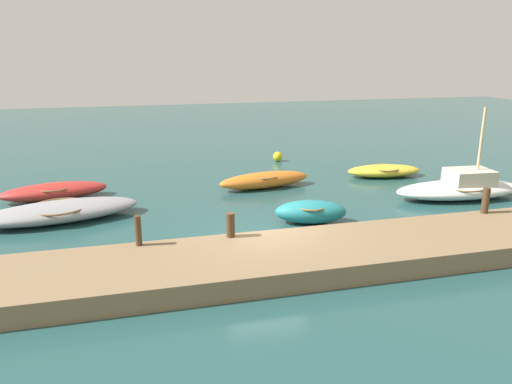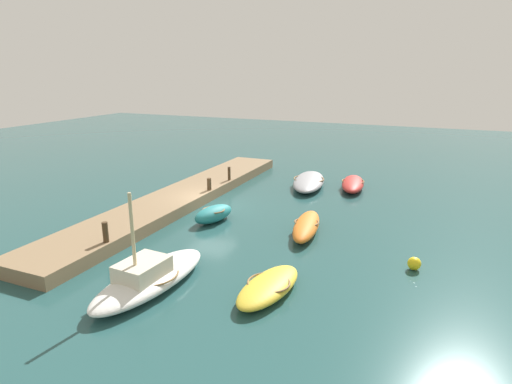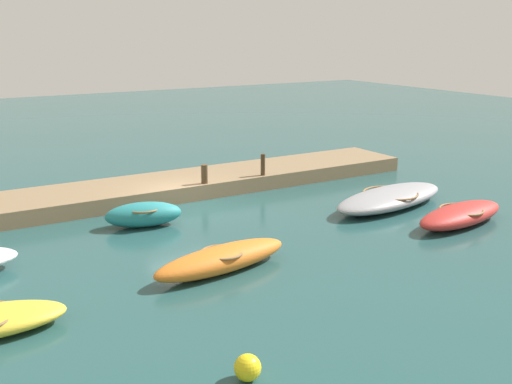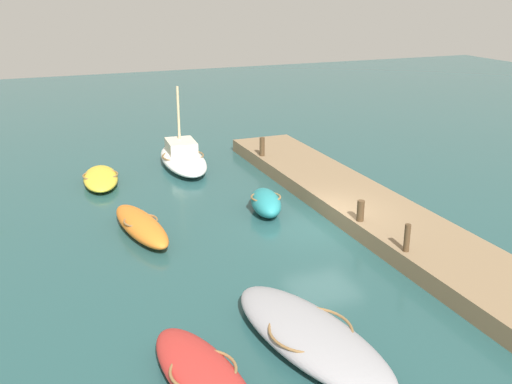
{
  "view_description": "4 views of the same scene",
  "coord_description": "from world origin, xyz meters",
  "px_view_note": "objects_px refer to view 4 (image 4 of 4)",
  "views": [
    {
      "loc": [
        -3.81,
        -13.97,
        5.91
      ],
      "look_at": [
        0.58,
        3.04,
        0.79
      ],
      "focal_mm": 34.25,
      "sensor_mm": 36.0,
      "label": 1
    },
    {
      "loc": [
        20.56,
        11.7,
        7.56
      ],
      "look_at": [
        0.09,
        2.87,
        1.21
      ],
      "focal_mm": 30.32,
      "sensor_mm": 36.0,
      "label": 2
    },
    {
      "loc": [
        9.2,
        20.28,
        6.43
      ],
      "look_at": [
        -0.65,
        3.96,
        1.38
      ],
      "focal_mm": 43.81,
      "sensor_mm": 36.0,
      "label": 3
    },
    {
      "loc": [
        -17.33,
        9.64,
        8.27
      ],
      "look_at": [
        1.32,
        2.13,
        1.2
      ],
      "focal_mm": 41.71,
      "sensor_mm": 36.0,
      "label": 4
    }
  ],
  "objects_px": {
    "mooring_post_west": "(407,238)",
    "sailboat_white": "(183,157)",
    "mooring_post_mid_east": "(262,147)",
    "rowboat_yellow": "(101,178)",
    "mooring_post_mid_west": "(361,211)",
    "rowboat_orange": "(141,225)",
    "motorboat_grey": "(310,336)",
    "rowboat_red": "(203,377)",
    "dinghy_teal": "(266,202)"
  },
  "relations": [
    {
      "from": "rowboat_yellow",
      "to": "mooring_post_mid_west",
      "type": "xyz_separation_m",
      "value": [
        -9.11,
        -7.45,
        0.68
      ]
    },
    {
      "from": "rowboat_yellow",
      "to": "mooring_post_west",
      "type": "distance_m",
      "value": 13.94
    },
    {
      "from": "dinghy_teal",
      "to": "mooring_post_mid_east",
      "type": "distance_m",
      "value": 5.88
    },
    {
      "from": "sailboat_white",
      "to": "mooring_post_mid_west",
      "type": "xyz_separation_m",
      "value": [
        -10.42,
        -3.41,
        0.52
      ]
    },
    {
      "from": "sailboat_white",
      "to": "mooring_post_mid_west",
      "type": "distance_m",
      "value": 10.97
    },
    {
      "from": "rowboat_red",
      "to": "mooring_post_mid_east",
      "type": "relative_size",
      "value": 4.95
    },
    {
      "from": "rowboat_yellow",
      "to": "rowboat_red",
      "type": "distance_m",
      "value": 14.98
    },
    {
      "from": "mooring_post_west",
      "to": "rowboat_red",
      "type": "bearing_deg",
      "value": 113.5
    },
    {
      "from": "rowboat_orange",
      "to": "mooring_post_west",
      "type": "bearing_deg",
      "value": -137.3
    },
    {
      "from": "rowboat_yellow",
      "to": "dinghy_teal",
      "type": "bearing_deg",
      "value": -130.63
    },
    {
      "from": "rowboat_orange",
      "to": "mooring_post_mid_west",
      "type": "distance_m",
      "value": 7.58
    },
    {
      "from": "rowboat_orange",
      "to": "mooring_post_mid_east",
      "type": "distance_m",
      "value": 9.08
    },
    {
      "from": "rowboat_yellow",
      "to": "mooring_post_west",
      "type": "xyz_separation_m",
      "value": [
        -11.75,
        -7.45,
        0.75
      ]
    },
    {
      "from": "dinghy_teal",
      "to": "rowboat_red",
      "type": "distance_m",
      "value": 10.62
    },
    {
      "from": "mooring_post_west",
      "to": "mooring_post_mid_east",
      "type": "xyz_separation_m",
      "value": [
        11.42,
        0.0,
        -0.0
      ]
    },
    {
      "from": "rowboat_yellow",
      "to": "mooring_post_mid_west",
      "type": "distance_m",
      "value": 11.79
    },
    {
      "from": "sailboat_white",
      "to": "rowboat_orange",
      "type": "bearing_deg",
      "value": 158.8
    },
    {
      "from": "rowboat_orange",
      "to": "rowboat_red",
      "type": "bearing_deg",
      "value": 168.56
    },
    {
      "from": "mooring_post_mid_west",
      "to": "mooring_post_mid_east",
      "type": "relative_size",
      "value": 0.84
    },
    {
      "from": "rowboat_red",
      "to": "mooring_post_mid_west",
      "type": "height_order",
      "value": "mooring_post_mid_west"
    },
    {
      "from": "mooring_post_mid_west",
      "to": "mooring_post_mid_east",
      "type": "bearing_deg",
      "value": 0.0
    },
    {
      "from": "rowboat_orange",
      "to": "mooring_post_mid_west",
      "type": "xyz_separation_m",
      "value": [
        -2.96,
        -6.95,
        0.61
      ]
    },
    {
      "from": "motorboat_grey",
      "to": "rowboat_red",
      "type": "relative_size",
      "value": 1.34
    },
    {
      "from": "dinghy_teal",
      "to": "mooring_post_mid_east",
      "type": "xyz_separation_m",
      "value": [
        5.45,
        -2.1,
        0.62
      ]
    },
    {
      "from": "rowboat_orange",
      "to": "dinghy_teal",
      "type": "relative_size",
      "value": 1.6
    },
    {
      "from": "rowboat_orange",
      "to": "mooring_post_west",
      "type": "distance_m",
      "value": 8.95
    },
    {
      "from": "mooring_post_west",
      "to": "sailboat_white",
      "type": "bearing_deg",
      "value": 14.64
    },
    {
      "from": "rowboat_yellow",
      "to": "mooring_post_mid_west",
      "type": "height_order",
      "value": "mooring_post_mid_west"
    },
    {
      "from": "dinghy_teal",
      "to": "rowboat_red",
      "type": "bearing_deg",
      "value": 163.46
    },
    {
      "from": "motorboat_grey",
      "to": "sailboat_white",
      "type": "xyz_separation_m",
      "value": [
        15.74,
        -1.18,
        0.1
      ]
    },
    {
      "from": "rowboat_yellow",
      "to": "mooring_post_mid_east",
      "type": "height_order",
      "value": "mooring_post_mid_east"
    },
    {
      "from": "motorboat_grey",
      "to": "sailboat_white",
      "type": "distance_m",
      "value": 15.79
    },
    {
      "from": "mooring_post_west",
      "to": "dinghy_teal",
      "type": "bearing_deg",
      "value": 19.42
    },
    {
      "from": "dinghy_teal",
      "to": "rowboat_red",
      "type": "height_order",
      "value": "dinghy_teal"
    },
    {
      "from": "dinghy_teal",
      "to": "mooring_post_mid_west",
      "type": "relative_size",
      "value": 3.7
    },
    {
      "from": "dinghy_teal",
      "to": "rowboat_yellow",
      "type": "bearing_deg",
      "value": 56.24
    },
    {
      "from": "rowboat_orange",
      "to": "sailboat_white",
      "type": "bearing_deg",
      "value": -33.75
    },
    {
      "from": "rowboat_red",
      "to": "mooring_post_west",
      "type": "height_order",
      "value": "mooring_post_west"
    },
    {
      "from": "rowboat_yellow",
      "to": "rowboat_orange",
      "type": "xyz_separation_m",
      "value": [
        -6.15,
        -0.51,
        0.07
      ]
    },
    {
      "from": "motorboat_grey",
      "to": "dinghy_teal",
      "type": "relative_size",
      "value": 2.13
    },
    {
      "from": "dinghy_teal",
      "to": "mooring_post_mid_west",
      "type": "height_order",
      "value": "mooring_post_mid_west"
    },
    {
      "from": "rowboat_yellow",
      "to": "motorboat_grey",
      "type": "relative_size",
      "value": 0.65
    },
    {
      "from": "rowboat_yellow",
      "to": "mooring_post_mid_west",
      "type": "bearing_deg",
      "value": -134.08
    },
    {
      "from": "dinghy_teal",
      "to": "mooring_post_west",
      "type": "distance_m",
      "value": 6.35
    },
    {
      "from": "rowboat_orange",
      "to": "mooring_post_mid_west",
      "type": "height_order",
      "value": "mooring_post_mid_west"
    },
    {
      "from": "dinghy_teal",
      "to": "rowboat_red",
      "type": "relative_size",
      "value": 0.63
    },
    {
      "from": "motorboat_grey",
      "to": "mooring_post_mid_west",
      "type": "xyz_separation_m",
      "value": [
        5.32,
        -4.59,
        0.62
      ]
    },
    {
      "from": "rowboat_yellow",
      "to": "dinghy_teal",
      "type": "distance_m",
      "value": 7.89
    },
    {
      "from": "rowboat_yellow",
      "to": "rowboat_red",
      "type": "height_order",
      "value": "rowboat_red"
    },
    {
      "from": "rowboat_red",
      "to": "mooring_post_mid_west",
      "type": "bearing_deg",
      "value": -60.15
    }
  ]
}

